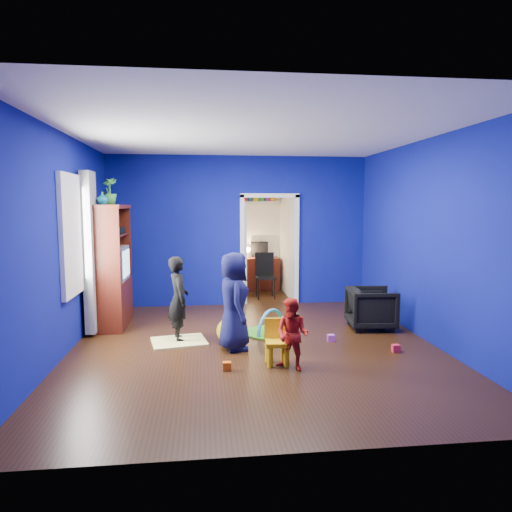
{
  "coord_description": "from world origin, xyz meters",
  "views": [
    {
      "loc": [
        -0.69,
        -6.1,
        1.95
      ],
      "look_at": [
        0.06,
        0.4,
        1.22
      ],
      "focal_mm": 32.0,
      "sensor_mm": 36.0,
      "label": 1
    }
  ],
  "objects": [
    {
      "name": "floor",
      "position": [
        0.0,
        0.0,
        0.0
      ],
      "size": [
        5.0,
        5.5,
        0.01
      ],
      "primitive_type": "cube",
      "color": "black",
      "rests_on": "ground"
    },
    {
      "name": "ceiling",
      "position": [
        0.0,
        0.0,
        2.9
      ],
      "size": [
        5.0,
        5.5,
        0.01
      ],
      "primitive_type": "cube",
      "color": "white",
      "rests_on": "wall_back"
    },
    {
      "name": "wall_back",
      "position": [
        0.0,
        2.75,
        1.45
      ],
      "size": [
        5.0,
        0.02,
        2.9
      ],
      "primitive_type": "cube",
      "color": "navy",
      "rests_on": "floor"
    },
    {
      "name": "wall_front",
      "position": [
        0.0,
        -2.75,
        1.45
      ],
      "size": [
        5.0,
        0.02,
        2.9
      ],
      "primitive_type": "cube",
      "color": "navy",
      "rests_on": "floor"
    },
    {
      "name": "wall_left",
      "position": [
        -2.5,
        0.0,
        1.45
      ],
      "size": [
        0.02,
        5.5,
        2.9
      ],
      "primitive_type": "cube",
      "color": "navy",
      "rests_on": "floor"
    },
    {
      "name": "wall_right",
      "position": [
        2.5,
        0.0,
        1.45
      ],
      "size": [
        0.02,
        5.5,
        2.9
      ],
      "primitive_type": "cube",
      "color": "navy",
      "rests_on": "floor"
    },
    {
      "name": "alcove",
      "position": [
        0.6,
        3.62,
        1.25
      ],
      "size": [
        1.0,
        1.75,
        2.5
      ],
      "primitive_type": null,
      "color": "silver",
      "rests_on": "floor"
    },
    {
      "name": "armchair",
      "position": [
        1.95,
        0.75,
        0.33
      ],
      "size": [
        0.78,
        0.76,
        0.65
      ],
      "primitive_type": "imported",
      "rotation": [
        0.0,
        0.0,
        1.47
      ],
      "color": "black",
      "rests_on": "floor"
    },
    {
      "name": "child_black",
      "position": [
        -1.06,
        0.42,
        0.61
      ],
      "size": [
        0.39,
        0.5,
        1.23
      ],
      "primitive_type": "imported",
      "rotation": [
        0.0,
        0.0,
        1.8
      ],
      "color": "black",
      "rests_on": "floor"
    },
    {
      "name": "child_navy",
      "position": [
        -0.29,
        -0.06,
        0.66
      ],
      "size": [
        0.48,
        0.69,
        1.33
      ],
      "primitive_type": "imported",
      "rotation": [
        0.0,
        0.0,
        1.67
      ],
      "color": "#10183C",
      "rests_on": "floor"
    },
    {
      "name": "toddler_red",
      "position": [
        0.34,
        -0.92,
        0.43
      ],
      "size": [
        0.53,
        0.51,
        0.86
      ],
      "primitive_type": "imported",
      "rotation": [
        0.0,
        0.0,
        -0.63
      ],
      "color": "#B61325",
      "rests_on": "floor"
    },
    {
      "name": "vase",
      "position": [
        -2.21,
        1.09,
        2.06
      ],
      "size": [
        0.19,
        0.19,
        0.19
      ],
      "primitive_type": "imported",
      "rotation": [
        0.0,
        0.0,
        -0.0
      ],
      "color": "#0B545D",
      "rests_on": "tv_armoire"
    },
    {
      "name": "potted_plant",
      "position": [
        -2.21,
        1.61,
        2.18
      ],
      "size": [
        0.3,
        0.3,
        0.44
      ],
      "primitive_type": "imported",
      "rotation": [
        0.0,
        0.0,
        -0.28
      ],
      "color": "green",
      "rests_on": "tv_armoire"
    },
    {
      "name": "tv_armoire",
      "position": [
        -2.21,
        1.39,
        0.98
      ],
      "size": [
        0.58,
        1.14,
        1.96
      ],
      "primitive_type": "cube",
      "color": "#3D180A",
      "rests_on": "floor"
    },
    {
      "name": "crt_tv",
      "position": [
        -2.17,
        1.39,
        1.02
      ],
      "size": [
        0.46,
        0.7,
        0.54
      ],
      "primitive_type": "cube",
      "color": "silver",
      "rests_on": "tv_armoire"
    },
    {
      "name": "yellow_blanket",
      "position": [
        -1.06,
        0.32,
        0.01
      ],
      "size": [
        0.85,
        0.73,
        0.03
      ],
      "primitive_type": "cube",
      "rotation": [
        0.0,
        0.0,
        0.2
      ],
      "color": "#F2E07A",
      "rests_on": "floor"
    },
    {
      "name": "hopper_ball",
      "position": [
        -0.34,
        0.19,
        0.18
      ],
      "size": [
        0.37,
        0.37,
        0.37
      ],
      "primitive_type": "sphere",
      "color": "yellow",
      "rests_on": "floor"
    },
    {
      "name": "kid_chair",
      "position": [
        0.19,
        -0.72,
        0.25
      ],
      "size": [
        0.3,
        0.3,
        0.5
      ],
      "primitive_type": "cube",
      "rotation": [
        0.0,
        0.0,
        -0.08
      ],
      "color": "yellow",
      "rests_on": "floor"
    },
    {
      "name": "play_mat",
      "position": [
        0.32,
        0.65,
        0.01
      ],
      "size": [
        0.8,
        0.8,
        0.02
      ],
      "primitive_type": "cylinder",
      "color": "#479A22",
      "rests_on": "floor"
    },
    {
      "name": "toy_arch",
      "position": [
        0.32,
        0.65,
        0.02
      ],
      "size": [
        0.52,
        0.57,
        0.72
      ],
      "primitive_type": "torus",
      "rotation": [
        1.57,
        0.0,
        0.84
      ],
      "color": "#3F8CD8",
      "rests_on": "floor"
    },
    {
      "name": "window_left",
      "position": [
        -2.48,
        0.35,
        1.55
      ],
      "size": [
        0.03,
        0.95,
        1.55
      ],
      "primitive_type": "cube",
      "color": "white",
      "rests_on": "wall_left"
    },
    {
      "name": "curtain",
      "position": [
        -2.37,
        0.9,
        1.25
      ],
      "size": [
        0.14,
        0.42,
        2.4
      ],
      "primitive_type": "cube",
      "color": "slate",
      "rests_on": "floor"
    },
    {
      "name": "doorway",
      "position": [
        0.6,
        2.75,
        1.05
      ],
      "size": [
        1.16,
        0.1,
        2.1
      ],
      "primitive_type": "cube",
      "color": "white",
      "rests_on": "floor"
    },
    {
      "name": "study_desk",
      "position": [
        0.6,
        4.26,
        0.38
      ],
      "size": [
        0.88,
        0.44,
        0.75
      ],
      "primitive_type": "cube",
      "color": "#3D140A",
      "rests_on": "floor"
    },
    {
      "name": "desk_monitor",
      "position": [
        0.6,
        4.38,
        0.95
      ],
      "size": [
        0.4,
        0.05,
        0.32
      ],
      "primitive_type": "cube",
      "color": "black",
      "rests_on": "study_desk"
    },
    {
      "name": "desk_lamp",
      "position": [
        0.32,
        4.32,
        0.93
      ],
      "size": [
        0.14,
        0.14,
        0.14
      ],
      "primitive_type": "sphere",
      "color": "#FFD88C",
      "rests_on": "study_desk"
    },
    {
      "name": "folding_chair",
      "position": [
        0.6,
        3.3,
        0.46
      ],
      "size": [
        0.4,
        0.4,
        0.92
      ],
      "primitive_type": "cube",
      "color": "black",
      "rests_on": "floor"
    },
    {
      "name": "book_shelf",
      "position": [
        0.6,
        4.37,
        2.02
      ],
      "size": [
        0.88,
        0.24,
        0.04
      ],
      "primitive_type": "cube",
      "color": "white",
      "rests_on": "study_desk"
    },
    {
      "name": "toy_0",
      "position": [
        1.85,
        -0.44,
        0.05
      ],
      "size": [
        0.1,
        0.08,
        0.1
      ],
      "primitive_type": "cube",
      "color": "red",
      "rests_on": "floor"
    },
    {
      "name": "toy_1",
      "position": [
        2.07,
        0.7,
        0.06
      ],
      "size": [
        0.11,
        0.11,
        0.11
      ],
      "primitive_type": "sphere",
      "color": "#28B0E3",
      "rests_on": "floor"
    },
    {
      "name": "toy_2",
      "position": [
        -0.43,
        -0.86,
        0.05
      ],
      "size": [
        0.1,
        0.08,
        0.1
      ],
      "primitive_type": "cube",
      "color": "#EA590C",
      "rests_on": "floor"
    },
    {
      "name": "toy_3",
      "position": [
        0.65,
        0.76,
        0.06
      ],
      "size": [
        0.11,
        0.11,
        0.11
      ],
      "primitive_type": "sphere",
      "color": "green",
      "rests_on": "floor"
    },
    {
      "name": "toy_4",
      "position": [
        1.12,
        0.12,
        0.05
      ],
      "size": [
        0.1,
        0.08,
        0.1
      ],
      "primitive_type": "cube",
      "color": "#B946BB",
      "rests_on": "floor"
    }
  ]
}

